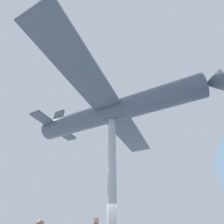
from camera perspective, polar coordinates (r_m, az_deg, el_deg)
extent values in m
cylinder|color=#B7B7BC|center=(9.71, 0.00, -22.97)|extent=(0.53, 0.53, 7.96)
cylinder|color=#4C5666|center=(11.94, 0.00, 0.00)|extent=(2.56, 13.35, 1.70)
cube|color=#4C5666|center=(11.94, 0.00, 0.00)|extent=(15.97, 3.21, 0.18)
cube|color=#4C5666|center=(15.01, -20.71, -5.52)|extent=(5.13, 1.33, 0.18)
cube|color=#4C5666|center=(15.53, -19.90, -2.45)|extent=(0.25, 1.11, 1.90)
cone|color=#4C5666|center=(11.67, 34.00, 9.28)|extent=(1.50, 1.07, 1.44)
sphere|color=tan|center=(8.22, -6.06, -35.95)|extent=(0.28, 0.28, 0.28)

